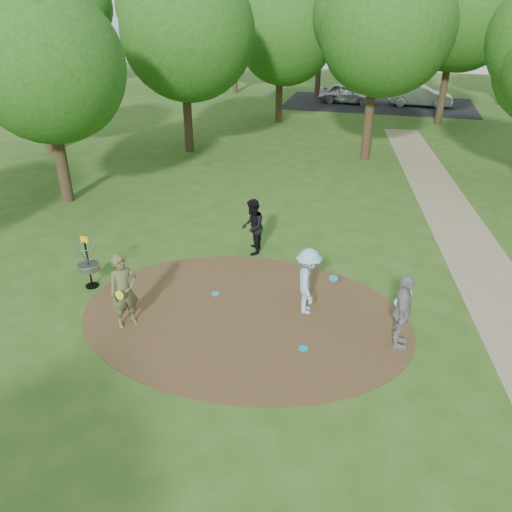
# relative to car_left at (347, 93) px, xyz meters

# --- Properties ---
(ground) EXTENTS (100.00, 100.00, 0.00)m
(ground) POSITION_rel_car_left_xyz_m (0.36, -29.67, -0.73)
(ground) COLOR #2D5119
(ground) RESTS_ON ground
(dirt_clearing) EXTENTS (8.40, 8.40, 0.02)m
(dirt_clearing) POSITION_rel_car_left_xyz_m (0.36, -29.67, -0.72)
(dirt_clearing) COLOR #47301C
(dirt_clearing) RESTS_ON ground
(footpath) EXTENTS (7.55, 39.89, 0.01)m
(footpath) POSITION_rel_car_left_xyz_m (6.86, -27.67, -0.72)
(footpath) COLOR #8C7A5B
(footpath) RESTS_ON ground
(parking_lot) EXTENTS (14.00, 8.00, 0.01)m
(parking_lot) POSITION_rel_car_left_xyz_m (2.36, 0.33, -0.73)
(parking_lot) COLOR black
(parking_lot) RESTS_ON ground
(player_observer_with_disc) EXTENTS (0.80, 0.82, 1.90)m
(player_observer_with_disc) POSITION_rel_car_left_xyz_m (-2.29, -30.78, 0.22)
(player_observer_with_disc) COLOR brown
(player_observer_with_disc) RESTS_ON ground
(player_throwing_with_disc) EXTENTS (1.21, 1.25, 1.76)m
(player_throwing_with_disc) POSITION_rel_car_left_xyz_m (1.86, -29.07, 0.15)
(player_throwing_with_disc) COLOR #9BBFE7
(player_throwing_with_disc) RESTS_ON ground
(player_walking_with_disc) EXTENTS (0.81, 0.96, 1.77)m
(player_walking_with_disc) POSITION_rel_car_left_xyz_m (-0.35, -26.21, 0.16)
(player_walking_with_disc) COLOR black
(player_walking_with_disc) RESTS_ON ground
(player_waiting_with_disc) EXTENTS (0.48, 1.09, 1.84)m
(player_waiting_with_disc) POSITION_rel_car_left_xyz_m (4.13, -29.95, 0.19)
(player_waiting_with_disc) COLOR gray
(player_waiting_with_disc) RESTS_ON ground
(disc_ground_cyan) EXTENTS (0.22, 0.22, 0.02)m
(disc_ground_cyan) POSITION_rel_car_left_xyz_m (-0.67, -28.92, -0.70)
(disc_ground_cyan) COLOR #1A97D3
(disc_ground_cyan) RESTS_ON dirt_clearing
(disc_ground_blue) EXTENTS (0.22, 0.22, 0.02)m
(disc_ground_blue) POSITION_rel_car_left_xyz_m (2.06, -30.66, -0.70)
(disc_ground_blue) COLOR #0C8ED7
(disc_ground_blue) RESTS_ON dirt_clearing
(car_left) EXTENTS (4.45, 2.18, 1.46)m
(car_left) POSITION_rel_car_left_xyz_m (0.00, 0.00, 0.00)
(car_left) COLOR #B1B5B9
(car_left) RESTS_ON ground
(car_right) EXTENTS (4.54, 1.60, 1.49)m
(car_right) POSITION_rel_car_left_xyz_m (5.33, 0.14, 0.02)
(car_right) COLOR #AFB4B7
(car_right) RESTS_ON ground
(disc_golf_basket) EXTENTS (0.63, 0.63, 1.54)m
(disc_golf_basket) POSITION_rel_car_left_xyz_m (-4.14, -29.37, 0.15)
(disc_golf_basket) COLOR black
(disc_golf_basket) RESTS_ON ground
(tree_ring) EXTENTS (37.40, 45.33, 9.22)m
(tree_ring) POSITION_rel_car_left_xyz_m (1.86, -18.25, 4.53)
(tree_ring) COLOR #332316
(tree_ring) RESTS_ON ground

